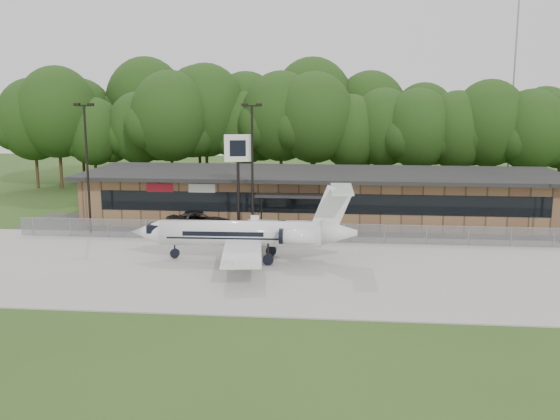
# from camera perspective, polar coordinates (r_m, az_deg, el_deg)

# --- Properties ---
(ground) EXTENTS (160.00, 160.00, 0.00)m
(ground) POSITION_cam_1_polar(r_m,az_deg,el_deg) (32.11, 2.25, -9.33)
(ground) COLOR #2D4C1B
(ground) RESTS_ON ground
(apron) EXTENTS (64.00, 18.00, 0.08)m
(apron) POSITION_cam_1_polar(r_m,az_deg,el_deg) (39.71, 2.95, -5.35)
(apron) COLOR #9E9B93
(apron) RESTS_ON ground
(parking_lot) EXTENTS (50.00, 9.00, 0.06)m
(parking_lot) POSITION_cam_1_polar(r_m,az_deg,el_deg) (50.86, 3.57, -1.82)
(parking_lot) COLOR #383835
(parking_lot) RESTS_ON ground
(terminal) EXTENTS (41.00, 11.65, 4.30)m
(terminal) POSITION_cam_1_polar(r_m,az_deg,el_deg) (54.82, 3.77, 1.37)
(terminal) COLOR olive
(terminal) RESTS_ON ground
(fence) EXTENTS (46.00, 0.04, 1.52)m
(fence) POSITION_cam_1_polar(r_m,az_deg,el_deg) (46.31, 3.37, -2.11)
(fence) COLOR gray
(fence) RESTS_ON ground
(treeline) EXTENTS (72.00, 12.00, 15.00)m
(treeline) POSITION_cam_1_polar(r_m,az_deg,el_deg) (72.25, 4.31, 7.83)
(treeline) COLOR #1D3611
(treeline) RESTS_ON ground
(radio_mast) EXTENTS (0.20, 0.20, 25.00)m
(radio_mast) POSITION_cam_1_polar(r_m,az_deg,el_deg) (80.74, 20.59, 11.04)
(radio_mast) COLOR gray
(radio_mast) RESTS_ON ground
(light_pole_left) EXTENTS (1.55, 0.30, 10.23)m
(light_pole_left) POSITION_cam_1_polar(r_m,az_deg,el_deg) (50.89, -17.25, 4.52)
(light_pole_left) COLOR black
(light_pole_left) RESTS_ON ground
(light_pole_mid) EXTENTS (1.55, 0.30, 10.23)m
(light_pole_mid) POSITION_cam_1_polar(r_m,az_deg,el_deg) (47.39, -2.55, 4.57)
(light_pole_mid) COLOR black
(light_pole_mid) RESTS_ON ground
(business_jet) EXTENTS (15.10, 13.42, 5.09)m
(business_jet) POSITION_cam_1_polar(r_m,az_deg,el_deg) (41.08, -2.84, -2.25)
(business_jet) COLOR silver
(business_jet) RESTS_ON ground
(suv) EXTENTS (5.94, 3.65, 1.54)m
(suv) POSITION_cam_1_polar(r_m,az_deg,el_deg) (51.38, -7.29, -0.91)
(suv) COLOR #2D2C2F
(suv) RESTS_ON ground
(pole_sign) EXTENTS (2.08, 0.61, 7.89)m
(pole_sign) POSITION_cam_1_polar(r_m,az_deg,el_deg) (47.85, -3.87, 4.69)
(pole_sign) COLOR black
(pole_sign) RESTS_ON ground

